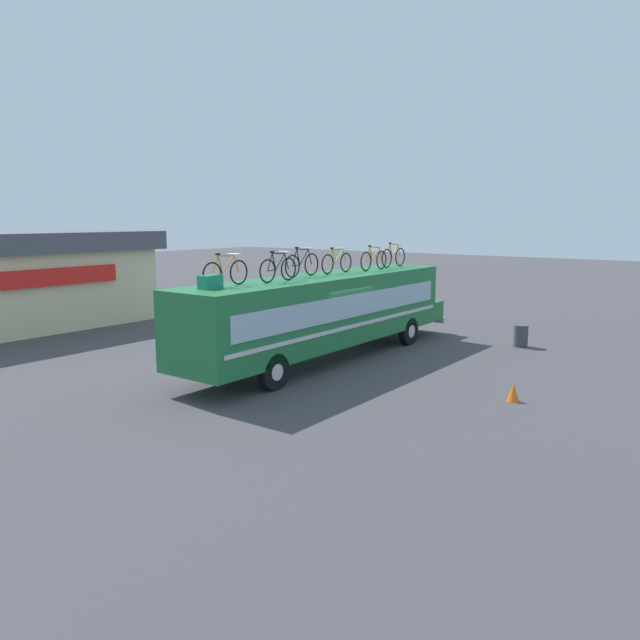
# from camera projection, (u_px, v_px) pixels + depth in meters

# --- Properties ---
(ground_plane) EXTENTS (120.00, 120.00, 0.00)m
(ground_plane) POSITION_uv_depth(u_px,v_px,m) (323.00, 360.00, 20.66)
(ground_plane) COLOR #423F44
(bus) EXTENTS (13.07, 2.40, 2.86)m
(bus) POSITION_uv_depth(u_px,v_px,m) (326.00, 310.00, 20.51)
(bus) COLOR #1E6B38
(bus) RESTS_ON ground
(luggage_bag_1) EXTENTS (0.61, 0.38, 0.37)m
(luggage_bag_1) POSITION_uv_depth(u_px,v_px,m) (210.00, 282.00, 16.46)
(luggage_bag_1) COLOR #1E7F66
(luggage_bag_1) RESTS_ON bus
(rooftop_bicycle_1) EXTENTS (1.74, 0.44, 0.94)m
(rooftop_bicycle_1) POSITION_uv_depth(u_px,v_px,m) (226.00, 272.00, 17.05)
(rooftop_bicycle_1) COLOR black
(rooftop_bicycle_1) RESTS_ON bus
(rooftop_bicycle_2) EXTENTS (1.66, 0.44, 0.93)m
(rooftop_bicycle_2) POSITION_uv_depth(u_px,v_px,m) (278.00, 269.00, 18.26)
(rooftop_bicycle_2) COLOR black
(rooftop_bicycle_2) RESTS_ON bus
(rooftop_bicycle_3) EXTENTS (1.73, 0.44, 0.97)m
(rooftop_bicycle_3) POSITION_uv_depth(u_px,v_px,m) (302.00, 264.00, 19.88)
(rooftop_bicycle_3) COLOR black
(rooftop_bicycle_3) RESTS_ON bus
(rooftop_bicycle_4) EXTENTS (1.77, 0.44, 0.90)m
(rooftop_bicycle_4) POSITION_uv_depth(u_px,v_px,m) (337.00, 262.00, 21.15)
(rooftop_bicycle_4) COLOR black
(rooftop_bicycle_4) RESTS_ON bus
(rooftop_bicycle_5) EXTENTS (1.76, 0.44, 0.92)m
(rooftop_bicycle_5) POSITION_uv_depth(u_px,v_px,m) (374.00, 260.00, 22.35)
(rooftop_bicycle_5) COLOR black
(rooftop_bicycle_5) RESTS_ON bus
(rooftop_bicycle_6) EXTENTS (1.77, 0.44, 0.96)m
(rooftop_bicycle_6) POSITION_uv_depth(u_px,v_px,m) (394.00, 257.00, 23.84)
(rooftop_bicycle_6) COLOR black
(rooftop_bicycle_6) RESTS_ON bus
(trash_bin) EXTENTS (0.52, 0.52, 0.82)m
(trash_bin) POSITION_uv_depth(u_px,v_px,m) (521.00, 336.00, 22.83)
(trash_bin) COLOR #3F3F47
(trash_bin) RESTS_ON ground
(traffic_cone) EXTENTS (0.31, 0.31, 0.49)m
(traffic_cone) POSITION_uv_depth(u_px,v_px,m) (513.00, 392.00, 16.01)
(traffic_cone) COLOR orange
(traffic_cone) RESTS_ON ground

